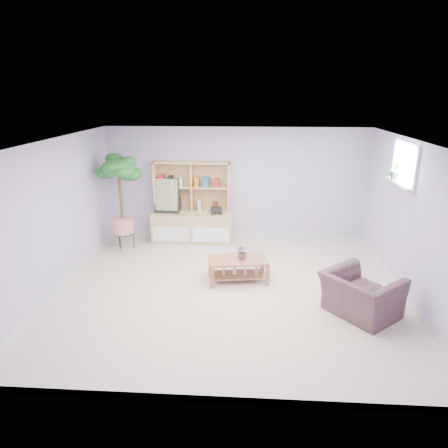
# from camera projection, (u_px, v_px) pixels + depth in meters

# --- Properties ---
(floor) EXTENTS (5.50, 5.00, 0.01)m
(floor) POSITION_uv_depth(u_px,v_px,m) (230.00, 290.00, 6.50)
(floor) COLOR beige
(floor) RESTS_ON ground
(ceiling) EXTENTS (5.50, 5.00, 0.01)m
(ceiling) POSITION_uv_depth(u_px,v_px,m) (231.00, 141.00, 5.75)
(ceiling) COLOR white
(ceiling) RESTS_ON walls
(walls) EXTENTS (5.51, 5.01, 2.40)m
(walls) POSITION_uv_depth(u_px,v_px,m) (230.00, 220.00, 6.12)
(walls) COLOR #B8AAD9
(walls) RESTS_ON floor
(baseboard) EXTENTS (5.50, 5.00, 0.10)m
(baseboard) POSITION_uv_depth(u_px,v_px,m) (230.00, 287.00, 6.49)
(baseboard) COLOR silver
(baseboard) RESTS_ON floor
(window) EXTENTS (0.10, 0.98, 0.68)m
(window) POSITION_uv_depth(u_px,v_px,m) (405.00, 164.00, 6.28)
(window) COLOR silver
(window) RESTS_ON walls
(window_sill) EXTENTS (0.14, 1.00, 0.04)m
(window_sill) POSITION_uv_depth(u_px,v_px,m) (399.00, 184.00, 6.38)
(window_sill) COLOR silver
(window_sill) RESTS_ON walls
(storage_unit) EXTENTS (1.71, 0.58, 1.71)m
(storage_unit) POSITION_uv_depth(u_px,v_px,m) (192.00, 203.00, 8.41)
(storage_unit) COLOR tan
(storage_unit) RESTS_ON floor
(poster) EXTENTS (0.54, 0.18, 0.74)m
(poster) POSITION_uv_depth(u_px,v_px,m) (167.00, 196.00, 8.35)
(poster) COLOR yellow
(poster) RESTS_ON storage_unit
(toy_truck) EXTENTS (0.35, 0.28, 0.17)m
(toy_truck) POSITION_uv_depth(u_px,v_px,m) (216.00, 210.00, 8.35)
(toy_truck) COLOR black
(toy_truck) RESTS_ON storage_unit
(coffee_table) EXTENTS (1.05, 0.68, 0.40)m
(coffee_table) POSITION_uv_depth(u_px,v_px,m) (238.00, 270.00, 6.78)
(coffee_table) COLOR brown
(coffee_table) RESTS_ON floor
(table_plant) EXTENTS (0.29, 0.28, 0.26)m
(table_plant) POSITION_uv_depth(u_px,v_px,m) (243.00, 252.00, 6.67)
(table_plant) COLOR #1F5A27
(table_plant) RESTS_ON coffee_table
(floor_tree) EXTENTS (0.94, 0.94, 1.95)m
(floor_tree) POSITION_uv_depth(u_px,v_px,m) (121.00, 204.00, 7.89)
(floor_tree) COLOR #12651E
(floor_tree) RESTS_ON floor
(armchair) EXTENTS (1.26, 1.28, 0.72)m
(armchair) POSITION_uv_depth(u_px,v_px,m) (361.00, 292.00, 5.69)
(armchair) COLOR navy
(armchair) RESTS_ON floor
(sill_plant) EXTENTS (0.18, 0.16, 0.27)m
(sill_plant) POSITION_uv_depth(u_px,v_px,m) (395.00, 171.00, 6.55)
(sill_plant) COLOR #12651E
(sill_plant) RESTS_ON window_sill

